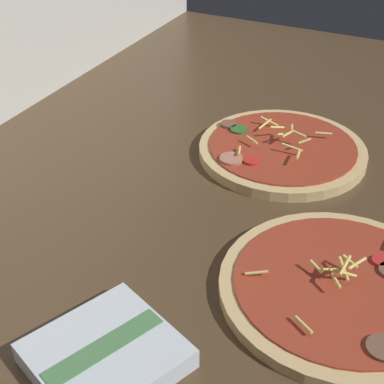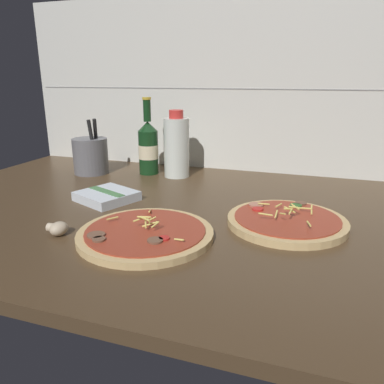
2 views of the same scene
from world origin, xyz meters
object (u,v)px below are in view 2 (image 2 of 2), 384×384
pizza_far (287,221)px  beer_bottle (148,147)px  mushroom_left (58,228)px  oil_bottle (177,147)px  dish_towel (107,196)px  pizza_near (145,234)px  utensil_crock (91,156)px

pizza_far → beer_bottle: beer_bottle is taller
pizza_far → mushroom_left: size_ratio=6.08×
beer_bottle → oil_bottle: (10.28, -0.55, 0.76)cm
mushroom_left → dish_towel: 23.13cm
pizza_near → utensil_crock: size_ratio=1.51×
mushroom_left → utensil_crock: size_ratio=0.23×
pizza_near → beer_bottle: size_ratio=1.10×
oil_bottle → pizza_far: bearing=-40.0°
pizza_near → dish_towel: 27.17cm
beer_bottle → mushroom_left: 53.90cm
pizza_far → beer_bottle: 58.77cm
pizza_near → pizza_far: pizza_far is taller
pizza_far → oil_bottle: bearing=140.0°
beer_bottle → dish_towel: (1.86, -30.19, -7.86)cm
oil_bottle → dish_towel: (-8.42, -29.64, -8.61)cm
mushroom_left → pizza_near: bearing=14.7°
beer_bottle → utensil_crock: bearing=-162.8°
dish_towel → utensil_crock: bearing=130.0°
pizza_far → mushroom_left: pizza_far is taller
dish_towel → mushroom_left: bearing=-84.0°
beer_bottle → mushroom_left: bearing=-85.4°
oil_bottle → utensil_crock: size_ratio=1.17×
mushroom_left → dish_towel: mushroom_left is taller
pizza_near → mushroom_left: (-17.59, -4.61, 0.58)cm
pizza_far → beer_bottle: (-48.32, 32.45, 8.14)cm
pizza_near → pizza_far: bearing=31.4°
pizza_near → pizza_far: (26.46, 16.12, 0.09)cm
dish_towel → beer_bottle: bearing=93.5°
utensil_crock → mushroom_left: bearing=-64.2°
mushroom_left → oil_bottle: bearing=83.5°
oil_bottle → utensil_crock: (-28.90, -5.22, -3.80)cm
pizza_far → utensil_crock: size_ratio=1.42×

